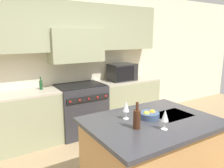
{
  "coord_description": "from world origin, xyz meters",
  "views": [
    {
      "loc": [
        -1.56,
        -1.69,
        1.82
      ],
      "look_at": [
        -0.0,
        0.84,
        1.16
      ],
      "focal_mm": 35.0,
      "sensor_mm": 36.0,
      "label": 1
    }
  ],
  "objects_px": {
    "microwave": "(122,72)",
    "wine_glass_far": "(126,107)",
    "wine_bottle": "(137,119)",
    "wine_glass_near": "(165,116)",
    "fruit_bowl": "(149,115)",
    "oil_bottle_on_counter": "(41,85)",
    "range_stove": "(81,109)"
  },
  "relations": [
    {
      "from": "wine_glass_far",
      "to": "fruit_bowl",
      "type": "distance_m",
      "value": 0.29
    },
    {
      "from": "microwave",
      "to": "wine_glass_far",
      "type": "bearing_deg",
      "value": -123.24
    },
    {
      "from": "microwave",
      "to": "wine_bottle",
      "type": "xyz_separation_m",
      "value": [
        -1.23,
        -2.06,
        -0.07
      ]
    },
    {
      "from": "microwave",
      "to": "oil_bottle_on_counter",
      "type": "distance_m",
      "value": 1.64
    },
    {
      "from": "range_stove",
      "to": "wine_bottle",
      "type": "xyz_separation_m",
      "value": [
        -0.28,
        -2.04,
        0.55
      ]
    },
    {
      "from": "wine_bottle",
      "to": "oil_bottle_on_counter",
      "type": "relative_size",
      "value": 1.25
    },
    {
      "from": "fruit_bowl",
      "to": "wine_glass_far",
      "type": "bearing_deg",
      "value": 153.68
    },
    {
      "from": "wine_glass_near",
      "to": "wine_glass_far",
      "type": "distance_m",
      "value": 0.46
    },
    {
      "from": "oil_bottle_on_counter",
      "to": "wine_glass_near",
      "type": "bearing_deg",
      "value": -75.0
    },
    {
      "from": "wine_bottle",
      "to": "range_stove",
      "type": "bearing_deg",
      "value": 82.1
    },
    {
      "from": "wine_glass_near",
      "to": "wine_glass_far",
      "type": "height_order",
      "value": "same"
    },
    {
      "from": "wine_bottle",
      "to": "wine_glass_near",
      "type": "bearing_deg",
      "value": -36.85
    },
    {
      "from": "wine_bottle",
      "to": "fruit_bowl",
      "type": "bearing_deg",
      "value": 26.79
    },
    {
      "from": "microwave",
      "to": "wine_glass_far",
      "type": "distance_m",
      "value": 2.15
    },
    {
      "from": "wine_glass_near",
      "to": "fruit_bowl",
      "type": "bearing_deg",
      "value": 76.02
    },
    {
      "from": "wine_bottle",
      "to": "wine_glass_near",
      "type": "height_order",
      "value": "wine_bottle"
    },
    {
      "from": "microwave",
      "to": "oil_bottle_on_counter",
      "type": "relative_size",
      "value": 2.45
    },
    {
      "from": "wine_glass_near",
      "to": "fruit_bowl",
      "type": "distance_m",
      "value": 0.34
    },
    {
      "from": "range_stove",
      "to": "fruit_bowl",
      "type": "xyz_separation_m",
      "value": [
        0.01,
        -1.89,
        0.48
      ]
    },
    {
      "from": "range_stove",
      "to": "wine_bottle",
      "type": "height_order",
      "value": "wine_bottle"
    },
    {
      "from": "wine_glass_far",
      "to": "fruit_bowl",
      "type": "xyz_separation_m",
      "value": [
        0.24,
        -0.12,
        -0.1
      ]
    },
    {
      "from": "range_stove",
      "to": "microwave",
      "type": "height_order",
      "value": "microwave"
    },
    {
      "from": "range_stove",
      "to": "microwave",
      "type": "distance_m",
      "value": 1.14
    },
    {
      "from": "wine_glass_near",
      "to": "fruit_bowl",
      "type": "height_order",
      "value": "wine_glass_near"
    },
    {
      "from": "microwave",
      "to": "wine_bottle",
      "type": "bearing_deg",
      "value": -120.9
    },
    {
      "from": "microwave",
      "to": "wine_glass_near",
      "type": "bearing_deg",
      "value": -114.53
    },
    {
      "from": "fruit_bowl",
      "to": "wine_glass_near",
      "type": "bearing_deg",
      "value": -103.98
    },
    {
      "from": "microwave",
      "to": "oil_bottle_on_counter",
      "type": "xyz_separation_m",
      "value": [
        -1.63,
        0.08,
        -0.09
      ]
    },
    {
      "from": "range_stove",
      "to": "fruit_bowl",
      "type": "distance_m",
      "value": 1.95
    },
    {
      "from": "fruit_bowl",
      "to": "oil_bottle_on_counter",
      "type": "xyz_separation_m",
      "value": [
        -0.7,
        2.0,
        0.05
      ]
    },
    {
      "from": "wine_glass_far",
      "to": "oil_bottle_on_counter",
      "type": "relative_size",
      "value": 0.93
    },
    {
      "from": "microwave",
      "to": "wine_glass_far",
      "type": "height_order",
      "value": "microwave"
    }
  ]
}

